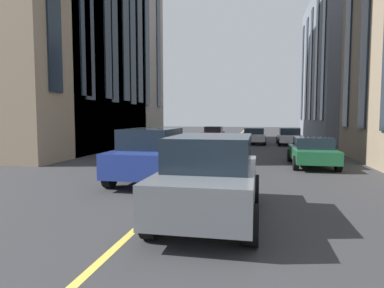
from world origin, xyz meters
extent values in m
cube|color=#D8C64C|center=(20.00, 0.00, 0.00)|extent=(80.00, 0.16, 0.01)
cube|color=#1E6038|center=(18.64, -4.90, 0.59)|extent=(4.40, 1.80, 0.55)
cube|color=#19232D|center=(18.42, -4.90, 1.12)|extent=(1.85, 1.58, 0.50)
cylinder|color=black|center=(20.10, -4.04, 0.32)|extent=(0.64, 0.22, 0.64)
cylinder|color=black|center=(20.10, -5.76, 0.32)|extent=(0.64, 0.22, 0.64)
cylinder|color=black|center=(17.19, -4.04, 0.32)|extent=(0.64, 0.22, 0.64)
cylinder|color=black|center=(17.19, -5.76, 0.32)|extent=(0.64, 0.22, 0.64)
cube|color=navy|center=(13.82, 1.35, 0.78)|extent=(4.70, 1.95, 0.80)
cube|color=#19232D|center=(13.82, 1.35, 1.53)|extent=(2.59, 1.72, 0.70)
cylinder|color=black|center=(12.27, 0.41, 0.38)|extent=(0.76, 0.27, 0.76)
cylinder|color=black|center=(12.27, 2.28, 0.38)|extent=(0.76, 0.27, 0.76)
cylinder|color=black|center=(15.37, 0.41, 0.38)|extent=(0.76, 0.27, 0.76)
cylinder|color=black|center=(15.37, 2.28, 0.38)|extent=(0.76, 0.27, 0.76)
cube|color=silver|center=(30.79, -4.90, 0.57)|extent=(3.90, 1.75, 0.55)
cube|color=#19232D|center=(30.60, -4.90, 1.12)|extent=(1.64, 1.54, 0.55)
cylinder|color=black|center=(32.08, -4.06, 0.30)|extent=(0.60, 0.21, 0.60)
cylinder|color=black|center=(32.08, -5.74, 0.30)|extent=(0.60, 0.21, 0.60)
cylinder|color=black|center=(29.50, -4.06, 0.30)|extent=(0.60, 0.21, 0.60)
cylinder|color=black|center=(29.50, -5.74, 0.30)|extent=(0.60, 0.21, 0.60)
cube|color=slate|center=(9.70, -1.41, 0.78)|extent=(4.70, 1.95, 0.80)
cube|color=#19232D|center=(9.70, -1.41, 1.53)|extent=(2.59, 1.72, 0.70)
cylinder|color=black|center=(11.25, -0.47, 0.38)|extent=(0.76, 0.27, 0.76)
cylinder|color=black|center=(11.25, -2.34, 0.38)|extent=(0.76, 0.27, 0.76)
cylinder|color=black|center=(8.15, -0.47, 0.38)|extent=(0.76, 0.27, 0.76)
cylinder|color=black|center=(8.15, -2.34, 0.38)|extent=(0.76, 0.27, 0.76)
cube|color=#B21E1E|center=(34.51, 1.86, 0.59)|extent=(4.40, 1.80, 0.55)
cube|color=#19232D|center=(34.73, 1.86, 1.12)|extent=(1.85, 1.58, 0.50)
cylinder|color=black|center=(33.05, 1.00, 0.32)|extent=(0.64, 0.22, 0.64)
cylinder|color=black|center=(33.05, 2.73, 0.32)|extent=(0.64, 0.22, 0.64)
cylinder|color=black|center=(35.96, 1.00, 0.32)|extent=(0.64, 0.22, 0.64)
cylinder|color=black|center=(35.96, 2.73, 0.32)|extent=(0.64, 0.22, 0.64)
cube|color=#B7BABF|center=(31.29, -2.07, 0.59)|extent=(4.40, 1.80, 0.55)
cube|color=#19232D|center=(31.07, -2.07, 1.12)|extent=(1.85, 1.58, 0.50)
cylinder|color=black|center=(32.74, -1.20, 0.32)|extent=(0.64, 0.22, 0.64)
cylinder|color=black|center=(32.74, -2.93, 0.32)|extent=(0.64, 0.22, 0.64)
cylinder|color=black|center=(29.84, -1.20, 0.32)|extent=(0.64, 0.22, 0.64)
cylinder|color=black|center=(29.84, -2.93, 0.32)|extent=(0.64, 0.22, 0.64)
cube|color=slate|center=(37.96, -13.33, 7.18)|extent=(16.80, 11.67, 14.36)
cube|color=#19232D|center=(31.24, -7.45, 7.47)|extent=(1.10, 0.10, 10.91)
cube|color=#19232D|center=(34.60, -7.45, 7.47)|extent=(1.10, 0.10, 10.91)
cube|color=#19232D|center=(37.96, -7.45, 7.47)|extent=(1.10, 0.10, 10.91)
cube|color=#19232D|center=(41.32, -7.45, 7.47)|extent=(1.10, 0.10, 10.91)
cube|color=#19232D|center=(44.68, -7.45, 7.47)|extent=(1.10, 0.10, 10.91)
cube|color=#A89E8E|center=(27.95, 13.61, 11.84)|extent=(17.62, 12.22, 23.68)
cube|color=#19232D|center=(31.47, 7.45, 12.31)|extent=(1.10, 0.10, 18.00)
cube|color=#19232D|center=(35.00, 7.45, 12.31)|extent=(1.10, 0.10, 18.00)
cube|color=#19232D|center=(20.26, -7.45, 6.40)|extent=(1.10, 0.10, 9.35)
cube|color=#19232D|center=(23.50, -7.45, 6.40)|extent=(1.10, 0.10, 9.35)
camera|label=1|loc=(2.19, -2.45, 2.30)|focal=31.55mm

